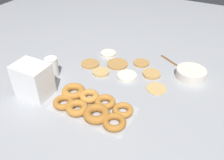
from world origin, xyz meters
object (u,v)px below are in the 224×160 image
at_px(pancake_7, 141,63).
at_px(pancake_3, 127,76).
at_px(pancake_5, 117,64).
at_px(spatula, 182,69).
at_px(paper_cup, 52,67).
at_px(batter_bowl, 191,73).
at_px(pancake_6, 156,88).
at_px(container_stack, 33,80).
at_px(pancake_1, 101,72).
at_px(pancake_2, 108,53).
at_px(pancake_4, 90,64).
at_px(donut_tray, 91,106).
at_px(pancake_0, 152,74).

bearing_deg(pancake_7, pancake_3, -96.40).
relative_size(pancake_5, spatula, 0.49).
bearing_deg(paper_cup, pancake_5, 44.89).
bearing_deg(batter_bowl, pancake_6, -124.08).
bearing_deg(paper_cup, container_stack, -81.33).
distance_m(pancake_6, container_stack, 0.60).
xyz_separation_m(pancake_1, pancake_2, (-0.06, 0.20, 0.00)).
relative_size(pancake_2, paper_cup, 0.86).
relative_size(batter_bowl, spatula, 0.64).
distance_m(pancake_1, pancake_5, 0.12).
height_order(pancake_7, spatula, pancake_7).
height_order(pancake_3, paper_cup, paper_cup).
bearing_deg(pancake_3, paper_cup, -154.30).
xyz_separation_m(pancake_2, container_stack, (-0.13, -0.50, 0.07)).
xyz_separation_m(pancake_2, pancake_4, (-0.04, -0.15, -0.00)).
height_order(container_stack, spatula, container_stack).
height_order(pancake_1, donut_tray, donut_tray).
height_order(pancake_2, batter_bowl, batter_bowl).
bearing_deg(spatula, pancake_6, -74.37).
height_order(pancake_1, pancake_7, pancake_1).
bearing_deg(donut_tray, container_stack, -173.93).
distance_m(pancake_2, pancake_6, 0.42).
xyz_separation_m(pancake_7, batter_bowl, (0.28, 0.00, 0.02)).
relative_size(pancake_2, spatula, 0.38).
bearing_deg(batter_bowl, pancake_7, -179.95).
relative_size(pancake_2, pancake_3, 0.89).
height_order(pancake_5, batter_bowl, batter_bowl).
relative_size(pancake_6, pancake_7, 1.12).
xyz_separation_m(pancake_6, container_stack, (-0.51, -0.31, 0.08)).
height_order(batter_bowl, paper_cup, paper_cup).
bearing_deg(pancake_7, pancake_0, -41.28).
xyz_separation_m(pancake_0, pancake_6, (0.06, -0.10, -0.00)).
xyz_separation_m(pancake_3, pancake_4, (-0.24, 0.01, -0.00)).
distance_m(pancake_4, pancake_5, 0.16).
distance_m(pancake_3, paper_cup, 0.40).
bearing_deg(pancake_3, pancake_5, 139.93).
xyz_separation_m(container_stack, spatula, (0.57, 0.55, -0.08)).
relative_size(pancake_5, pancake_6, 1.17).
xyz_separation_m(pancake_1, batter_bowl, (0.44, 0.19, 0.02)).
xyz_separation_m(pancake_2, pancake_6, (0.38, -0.19, -0.00)).
bearing_deg(pancake_3, pancake_4, 176.64).
bearing_deg(pancake_0, pancake_6, -58.60).
bearing_deg(paper_cup, pancake_1, 33.05).
relative_size(pancake_2, batter_bowl, 0.60).
relative_size(pancake_4, batter_bowl, 0.67).
distance_m(pancake_0, pancake_3, 0.13).
bearing_deg(pancake_4, pancake_7, 29.27).
xyz_separation_m(pancake_5, pancake_6, (0.27, -0.11, -0.00)).
relative_size(pancake_1, container_stack, 0.56).
bearing_deg(spatula, paper_cup, -115.86).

